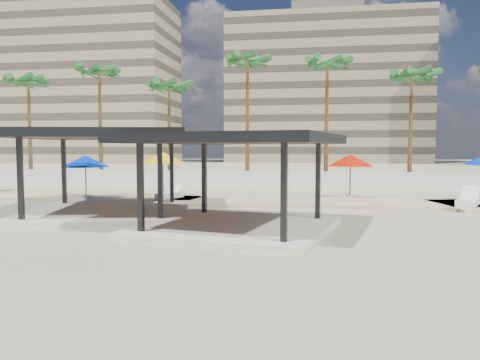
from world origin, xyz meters
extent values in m
plane|color=tan|center=(0.00, 0.00, 0.00)|extent=(200.00, 200.00, 0.00)
cube|color=#C6B284|center=(-12.00, 7.50, 0.06)|extent=(16.40, 6.19, 0.24)
cube|color=#C6B284|center=(2.00, 7.00, 0.06)|extent=(16.24, 5.11, 0.24)
cube|color=silver|center=(0.00, 16.00, 0.60)|extent=(56.00, 0.30, 1.20)
cube|color=#937F60|center=(-42.00, 68.00, 15.00)|extent=(34.00, 16.00, 30.00)
cube|color=#847259|center=(4.00, 78.00, 14.00)|extent=(38.00, 16.00, 28.00)
cube|color=#595147|center=(4.00, 78.00, 29.20)|extent=(13.30, 9.60, 2.40)
cube|color=beige|center=(-0.47, -0.88, 0.10)|extent=(7.45, 7.45, 0.19)
cube|color=black|center=(-3.29, -2.73, 1.62)|extent=(0.20, 0.20, 2.86)
cube|color=black|center=(-2.32, 1.94, 1.62)|extent=(0.20, 0.20, 2.86)
cube|color=black|center=(1.38, -3.70, 1.62)|extent=(0.20, 0.20, 2.86)
cube|color=black|center=(2.35, 0.97, 1.62)|extent=(0.20, 0.20, 2.86)
cube|color=brown|center=(-0.47, -0.88, 3.19)|extent=(7.67, 7.67, 0.27)
cube|color=black|center=(-1.13, -4.06, 3.19)|extent=(6.47, 1.45, 0.32)
cube|color=black|center=(0.19, 2.29, 3.19)|extent=(6.47, 1.45, 0.32)
cube|color=black|center=(-3.65, -0.22, 3.19)|extent=(1.45, 6.47, 0.32)
cube|color=black|center=(2.71, -1.54, 3.19)|extent=(1.45, 6.47, 0.32)
cube|color=beige|center=(-6.63, 1.88, 0.10)|extent=(8.13, 8.13, 0.21)
cube|color=black|center=(-8.57, -1.20, 1.75)|extent=(0.22, 0.22, 3.09)
cube|color=black|center=(-9.71, 3.82, 1.75)|extent=(0.22, 0.22, 3.09)
cube|color=black|center=(-3.55, -0.07, 1.75)|extent=(0.22, 0.22, 3.09)
cube|color=black|center=(-4.68, 4.96, 1.75)|extent=(0.22, 0.22, 3.09)
cube|color=brown|center=(-6.63, 1.88, 3.44)|extent=(8.38, 8.38, 0.29)
cube|color=black|center=(-5.85, -1.54, 3.44)|extent=(6.96, 1.69, 0.35)
cube|color=black|center=(-7.40, 5.29, 3.44)|extent=(6.96, 1.69, 0.35)
cube|color=black|center=(-10.04, 1.10, 3.44)|extent=(1.69, 6.96, 0.35)
cube|color=black|center=(-3.21, 2.65, 3.44)|extent=(1.69, 6.96, 0.35)
cylinder|color=beige|center=(-6.33, 8.52, 0.24)|extent=(0.48, 0.48, 0.11)
cylinder|color=#262628|center=(-6.33, 8.52, 1.32)|extent=(0.07, 0.07, 2.28)
cone|color=gold|center=(-6.33, 8.52, 2.30)|extent=(3.53, 3.53, 0.67)
cylinder|color=beige|center=(4.12, 9.20, 0.23)|extent=(0.45, 0.45, 0.11)
cylinder|color=#262628|center=(4.12, 9.20, 1.26)|extent=(0.06, 0.06, 2.16)
cone|color=#B81402|center=(4.12, 9.20, 2.19)|extent=(3.43, 3.43, 0.63)
cylinder|color=beige|center=(-9.96, 6.44, 0.23)|extent=(0.44, 0.44, 0.11)
cylinder|color=#262628|center=(-9.96, 6.44, 1.24)|extent=(0.06, 0.06, 2.12)
cone|color=#0028C5|center=(-9.96, 6.44, 2.15)|extent=(3.17, 3.17, 0.62)
cube|color=white|center=(-5.46, 7.01, 0.31)|extent=(1.17, 1.90, 0.25)
cube|color=white|center=(-5.46, 7.01, 0.46)|extent=(1.17, 1.90, 0.05)
cube|color=white|center=(-5.24, 7.67, 0.67)|extent=(0.76, 0.78, 0.46)
cube|color=white|center=(9.17, 5.80, 0.33)|extent=(1.57, 2.28, 0.30)
cube|color=white|center=(9.17, 5.80, 0.52)|extent=(1.57, 2.28, 0.06)
cube|color=white|center=(9.51, 6.57, 0.77)|extent=(0.95, 0.97, 0.55)
cone|color=brown|center=(-21.00, 18.30, 4.22)|extent=(0.36, 0.36, 8.45)
ellipsoid|color=#1E5722|center=(-21.00, 18.30, 8.20)|extent=(3.00, 3.00, 1.80)
cone|color=brown|center=(-15.00, 18.70, 4.58)|extent=(0.36, 0.36, 9.17)
ellipsoid|color=#1E5722|center=(-15.00, 18.70, 8.92)|extent=(3.00, 3.00, 1.80)
cone|color=brown|center=(-9.00, 18.10, 3.86)|extent=(0.36, 0.36, 7.73)
ellipsoid|color=#1E5722|center=(-9.00, 18.10, 7.48)|extent=(3.00, 3.00, 1.80)
cone|color=brown|center=(-3.00, 18.90, 4.84)|extent=(0.36, 0.36, 9.67)
ellipsoid|color=#1E5722|center=(-3.00, 18.90, 9.42)|extent=(3.00, 3.00, 1.80)
cone|color=brown|center=(3.00, 18.40, 4.60)|extent=(0.36, 0.36, 9.21)
ellipsoid|color=#1E5722|center=(3.00, 18.40, 8.96)|extent=(3.00, 3.00, 1.80)
cone|color=brown|center=(9.00, 18.60, 4.08)|extent=(0.36, 0.36, 8.16)
ellipsoid|color=#1E5722|center=(9.00, 18.60, 7.91)|extent=(3.00, 3.00, 1.80)
camera|label=1|loc=(2.28, -16.97, 2.89)|focal=35.00mm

